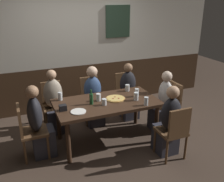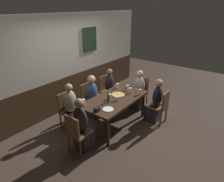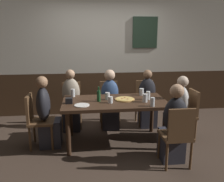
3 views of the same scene
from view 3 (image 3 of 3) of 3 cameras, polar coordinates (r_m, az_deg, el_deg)
The scene contains 26 objects.
ground_plane at distance 4.18m, azimuth 0.63°, elevation -12.15°, with size 12.00×12.00×0.00m, color #423328.
wall_back at distance 5.43m, azimuth -1.55°, elevation 8.15°, with size 6.40×0.13×2.60m.
dining_table at distance 3.94m, azimuth 0.66°, elevation -3.48°, with size 1.71×0.90×0.74m.
chair_right_near at distance 3.40m, azimuth 15.50°, elevation -9.80°, with size 0.40×0.40×0.88m.
chair_right_far at distance 4.95m, azimuth 8.00°, elevation -2.04°, with size 0.40×0.40×0.88m.
chair_head_west at distance 4.04m, azimuth -17.62°, elevation -6.16°, with size 0.40×0.40×0.88m.
chair_head_east at distance 4.34m, azimuth 17.58°, elevation -4.80°, with size 0.40×0.40×0.88m.
chair_left_far at distance 4.79m, azimuth -9.66°, elevation -2.61°, with size 0.40×0.40×0.88m.
chair_mid_far at distance 4.81m, azimuth -0.69°, elevation -2.35°, with size 0.40×0.40×0.88m.
person_right_near at distance 3.54m, azimuth 14.50°, elevation -8.91°, with size 0.34×0.37×1.16m.
person_right_far at distance 4.80m, azimuth 8.48°, elevation -2.83°, with size 0.34×0.37×1.13m.
person_head_west at distance 4.01m, azimuth -15.34°, elevation -6.15°, with size 0.37×0.34×1.18m.
person_head_east at distance 4.28m, azimuth 15.56°, elevation -5.20°, with size 0.37×0.34×1.13m.
person_left_far at distance 4.64m, azimuth -9.75°, elevation -3.26°, with size 0.34×0.37×1.16m.
person_mid_far at distance 4.66m, azimuth -0.48°, elevation -2.97°, with size 0.34×0.37×1.15m.
pizza at distance 3.98m, azimuth 3.08°, elevation -1.97°, with size 0.33×0.33×0.03m.
pint_glass_pale at distance 4.22m, azimuth -9.37°, elevation -0.55°, with size 0.07×0.07×0.14m.
tumbler_short at distance 3.66m, azimuth 9.69°, elevation -2.75°, with size 0.07×0.07×0.14m.
beer_glass_tall at distance 4.02m, azimuth 8.64°, elevation -1.17°, with size 0.07×0.07×0.14m.
pint_glass_stout at distance 3.87m, azimuth 7.94°, elevation -1.81°, with size 0.08×0.08×0.14m.
tumbler_water at distance 4.30m, azimuth 7.12°, elevation -0.32°, with size 0.08×0.08×0.12m.
highball_clear at distance 3.97m, azimuth -1.10°, elevation -1.30°, with size 0.08×0.08×0.12m.
beer_glass_half at distance 3.79m, azimuth -0.40°, elevation -2.17°, with size 0.08×0.08×0.10m.
beer_bottle_green at distance 3.86m, azimuth -3.22°, elevation -1.13°, with size 0.06×0.06×0.25m.
plate_white_large at distance 3.69m, azimuth -7.24°, elevation -3.40°, with size 0.23×0.23×0.01m, color white.
condiment_caddy at distance 3.82m, azimuth -10.29°, elevation -2.32°, with size 0.11×0.09×0.09m, color black.
Camera 3 is at (-0.49, -3.74, 1.81)m, focal length 38.04 mm.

